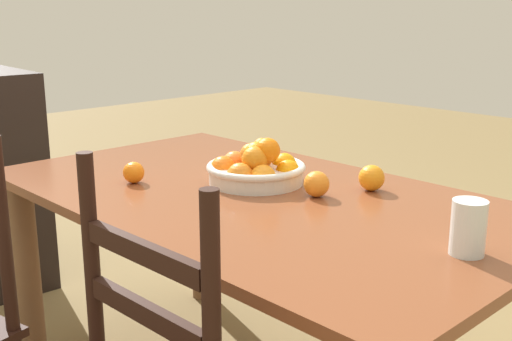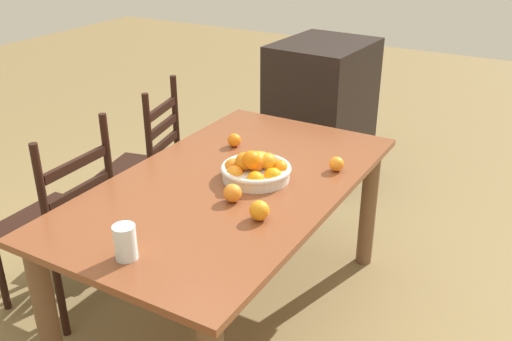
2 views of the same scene
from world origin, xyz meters
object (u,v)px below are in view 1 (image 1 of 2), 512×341
object	(u,v)px
dining_table	(254,232)
orange_loose_0	(372,178)
drinking_glass	(468,228)
fruit_bowl	(256,168)
orange_loose_1	(317,184)
orange_loose_3	(134,173)
orange_loose_2	(262,147)

from	to	relation	value
dining_table	orange_loose_0	xyz separation A→B (m)	(-0.23, -0.27, 0.17)
drinking_glass	fruit_bowl	bearing A→B (deg)	-5.57
orange_loose_1	orange_loose_0	bearing A→B (deg)	-113.73
orange_loose_1	drinking_glass	bearing A→B (deg)	169.59
fruit_bowl	orange_loose_3	distance (m)	0.39
orange_loose_0	dining_table	bearing A→B (deg)	50.35
orange_loose_0	orange_loose_2	bearing A→B (deg)	-8.56
orange_loose_0	drinking_glass	xyz separation A→B (m)	(-0.46, 0.27, 0.02)
orange_loose_3	drinking_glass	bearing A→B (deg)	-168.71
orange_loose_0	drinking_glass	distance (m)	0.53
dining_table	orange_loose_1	xyz separation A→B (m)	(-0.15, -0.11, 0.16)
orange_loose_0	orange_loose_3	xyz separation A→B (m)	(0.57, 0.47, -0.01)
dining_table	drinking_glass	distance (m)	0.71
fruit_bowl	orange_loose_1	distance (m)	0.23
orange_loose_0	fruit_bowl	bearing A→B (deg)	32.14
fruit_bowl	dining_table	bearing A→B (deg)	132.99
fruit_bowl	orange_loose_0	size ratio (longest dim) A/B	3.97
orange_loose_1	orange_loose_3	bearing A→B (deg)	31.30
fruit_bowl	orange_loose_0	distance (m)	0.36
dining_table	orange_loose_0	bearing A→B (deg)	-129.65
fruit_bowl	orange_loose_3	bearing A→B (deg)	46.23
orange_loose_3	orange_loose_0	bearing A→B (deg)	-140.55
fruit_bowl	orange_loose_2	xyz separation A→B (m)	(0.26, -0.28, -0.02)
orange_loose_1	orange_loose_2	size ratio (longest dim) A/B	1.13
fruit_bowl	drinking_glass	bearing A→B (deg)	174.43
orange_loose_1	fruit_bowl	bearing A→B (deg)	5.75
orange_loose_0	orange_loose_1	distance (m)	0.18
orange_loose_2	drinking_glass	distance (m)	1.08
orange_loose_2	orange_loose_0	bearing A→B (deg)	171.44
drinking_glass	dining_table	bearing A→B (deg)	0.71
dining_table	orange_loose_1	bearing A→B (deg)	-145.33
orange_loose_1	orange_loose_2	xyz separation A→B (m)	(0.49, -0.25, -0.00)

